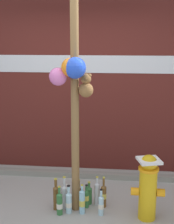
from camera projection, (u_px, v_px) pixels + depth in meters
The scene contains 16 objects.
building_wall at pixel (81, 52), 4.98m from camera, with size 10.00×0.21×3.73m.
curb_strip at pixel (77, 174), 4.94m from camera, with size 8.00×0.12×0.08m, color gray.
memorial_post at pixel (73, 64), 3.58m from camera, with size 0.50×0.29×2.94m.
fire_hydrant at pixel (148, 186), 3.73m from camera, with size 0.39×0.30×0.79m.
bottle_0 at pixel (65, 196), 4.01m from camera, with size 0.08×0.08×0.42m.
bottle_1 at pixel (56, 197), 3.98m from camera, with size 0.07×0.07×0.41m.
bottle_2 at pixel (60, 203), 3.87m from camera, with size 0.07×0.07×0.36m.
bottle_3 at pixel (79, 195), 4.10m from camera, with size 0.06×0.06×0.34m.
bottle_4 at pixel (89, 195), 4.12m from camera, with size 0.07×0.07×0.30m.
bottle_5 at pixel (101, 205), 3.86m from camera, with size 0.07×0.07×0.33m.
bottle_6 at pixel (86, 198), 4.03m from camera, with size 0.06×0.06×0.31m.
bottle_7 at pixel (82, 201), 3.89m from camera, with size 0.07×0.07×0.37m.
bottle_8 at pixel (69, 202), 3.91m from camera, with size 0.08×0.08×0.36m.
bottle_9 at pixel (97, 193), 4.10m from camera, with size 0.07×0.07×0.38m.
bottle_10 at pixel (104, 195), 4.05m from camera, with size 0.07×0.07×0.40m.
litter_1 at pixel (66, 185), 4.67m from camera, with size 0.08×0.07×0.01m, color silver.
Camera 1 is at (0.63, -3.20, 2.07)m, focal length 51.96 mm.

